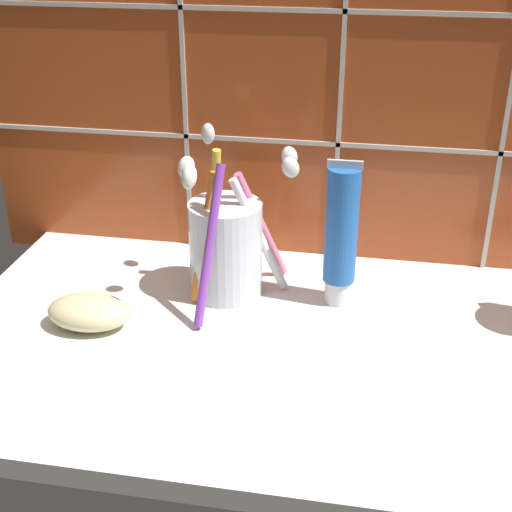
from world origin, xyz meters
TOP-DOWN VIEW (x-y plane):
  - sink_counter at (0.00, 0.00)cm, footprint 68.83×39.25cm
  - tile_wall_backsplash at (0.01, 19.87)cm, footprint 78.83×1.72cm
  - toothbrush_cup at (-8.62, 8.35)cm, footprint 11.93×15.94cm
  - toothpaste_tube at (3.15, 8.40)cm, footprint 3.45×3.29cm
  - soap_bar at (-20.47, -0.77)cm, footprint 8.28×5.51cm

SIDE VIEW (x-z plane):
  - sink_counter at x=0.00cm, z-range 0.00..2.00cm
  - soap_bar at x=-20.47cm, z-range 2.00..5.18cm
  - toothbrush_cup at x=-8.62cm, z-range -1.22..16.46cm
  - toothpaste_tube at x=3.15cm, z-range 1.97..17.47cm
  - tile_wall_backsplash at x=0.01cm, z-range 0.01..41.07cm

